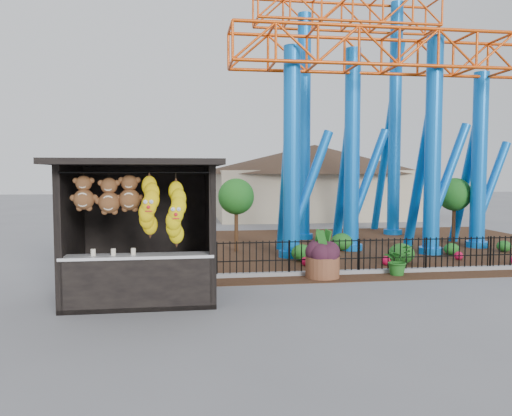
{
  "coord_description": "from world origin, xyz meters",
  "views": [
    {
      "loc": [
        -2.04,
        -10.31,
        2.83
      ],
      "look_at": [
        -0.34,
        1.5,
        2.0
      ],
      "focal_mm": 35.0,
      "sensor_mm": 36.0,
      "label": 1
    }
  ],
  "objects": [
    {
      "name": "roller_coaster",
      "position": [
        5.12,
        8.23,
        6.44
      ],
      "size": [
        11.0,
        6.37,
        10.82
      ],
      "color": "blue",
      "rests_on": "ground"
    },
    {
      "name": "mulch_bed",
      "position": [
        4.0,
        8.0,
        0.01
      ],
      "size": [
        18.0,
        12.0,
        0.02
      ],
      "primitive_type": "cube",
      "color": "#331E11",
      "rests_on": "ground"
    },
    {
      "name": "terracotta_planter",
      "position": [
        1.65,
        2.67,
        0.29
      ],
      "size": [
        0.93,
        0.93,
        0.58
      ],
      "primitive_type": "cylinder",
      "rotation": [
        0.0,
        0.0,
        0.01
      ],
      "color": "brown",
      "rests_on": "ground"
    },
    {
      "name": "curb",
      "position": [
        4.0,
        3.0,
        0.06
      ],
      "size": [
        18.0,
        0.18,
        0.12
      ],
      "primitive_type": "cube",
      "color": "gray",
      "rests_on": "ground"
    },
    {
      "name": "pavilion",
      "position": [
        6.0,
        20.0,
        3.07
      ],
      "size": [
        15.0,
        15.0,
        4.8
      ],
      "color": "#BFAD8C",
      "rests_on": "ground"
    },
    {
      "name": "landscaping",
      "position": [
        4.37,
        5.5,
        0.3
      ],
      "size": [
        8.23,
        4.03,
        0.63
      ],
      "color": "#1C5B1A",
      "rests_on": "mulch_bed"
    },
    {
      "name": "planter_foliage",
      "position": [
        1.65,
        2.67,
        0.9
      ],
      "size": [
        0.7,
        0.7,
        0.64
      ],
      "primitive_type": "ellipsoid",
      "color": "#301320",
      "rests_on": "terracotta_planter"
    },
    {
      "name": "potted_plant",
      "position": [
        3.8,
        2.7,
        0.43
      ],
      "size": [
        0.97,
        0.92,
        0.85
      ],
      "primitive_type": "imported",
      "rotation": [
        0.0,
        0.0,
        0.42
      ],
      "color": "#215619",
      "rests_on": "ground"
    },
    {
      "name": "prize_booth",
      "position": [
        -3.01,
        0.91,
        1.53
      ],
      "size": [
        3.5,
        3.4,
        3.12
      ],
      "color": "black",
      "rests_on": "ground"
    },
    {
      "name": "ground",
      "position": [
        0.0,
        0.0,
        0.0
      ],
      "size": [
        120.0,
        120.0,
        0.0
      ],
      "primitive_type": "plane",
      "color": "slate",
      "rests_on": "ground"
    },
    {
      "name": "picket_fence",
      "position": [
        4.9,
        3.0,
        0.5
      ],
      "size": [
        12.2,
        0.06,
        1.0
      ],
      "primitive_type": null,
      "color": "black",
      "rests_on": "ground"
    }
  ]
}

